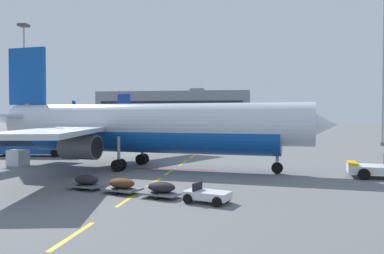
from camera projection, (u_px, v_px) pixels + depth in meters
ground at (367, 154)px, 50.51m from camera, size 400.00×400.00×0.00m
apron_paint_markings at (197, 154)px, 51.18m from camera, size 8.00×93.96×0.01m
airliner_foreground at (145, 127)px, 37.16m from camera, size 34.81×34.33×12.20m
airliner_mid_left at (90, 123)px, 94.19m from camera, size 27.57×26.30×10.00m
airliner_far_center at (81, 122)px, 128.73m from camera, size 26.67×27.34×9.67m
apron_shuttle_bus at (27, 142)px, 48.75m from camera, size 12.26×4.16×3.00m
baggage_train at (142, 187)px, 24.41m from camera, size 11.49×4.99×1.14m
uld_cargo_container at (18, 158)px, 39.08m from camera, size 1.87×1.84×1.60m
apron_light_mast_near at (24, 68)px, 76.73m from camera, size 1.80×1.80×23.19m
apron_light_mast_far at (384, 48)px, 65.12m from camera, size 1.80×1.80×26.84m
terminal_satellite at (176, 110)px, 173.57m from camera, size 65.91×23.49×17.24m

